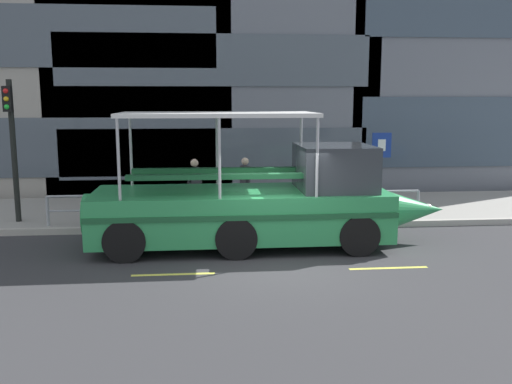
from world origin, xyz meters
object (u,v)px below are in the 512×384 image
(parking_sign, at_px, (381,159))
(duck_tour_boat, at_px, (262,204))
(traffic_light_pole, at_px, (12,137))
(pedestrian_mid_left, at_px, (245,179))
(pedestrian_mid_right, at_px, (195,182))
(pedestrian_near_bow, at_px, (336,183))

(parking_sign, distance_m, duck_tour_boat, 4.87)
(traffic_light_pole, bearing_deg, parking_sign, 0.16)
(pedestrian_mid_left, bearing_deg, traffic_light_pole, -172.40)
(traffic_light_pole, relative_size, pedestrian_mid_right, 2.34)
(parking_sign, xyz_separation_m, pedestrian_mid_left, (-4.13, 0.87, -0.69))
(pedestrian_near_bow, bearing_deg, parking_sign, -31.26)
(duck_tour_boat, height_order, pedestrian_mid_left, duck_tour_boat)
(duck_tour_boat, bearing_deg, pedestrian_mid_left, 92.63)
(duck_tour_boat, xyz_separation_m, pedestrian_near_bow, (2.77, 3.43, -0.01))
(traffic_light_pole, relative_size, pedestrian_near_bow, 2.72)
(parking_sign, relative_size, pedestrian_mid_right, 1.45)
(duck_tour_boat, relative_size, pedestrian_mid_right, 5.27)
(pedestrian_near_bow, height_order, pedestrian_mid_left, pedestrian_mid_left)
(parking_sign, relative_size, pedestrian_mid_left, 1.47)
(parking_sign, relative_size, pedestrian_near_bow, 1.68)
(duck_tour_boat, relative_size, pedestrian_mid_left, 5.34)
(traffic_light_pole, bearing_deg, pedestrian_mid_right, 4.32)
(traffic_light_pole, distance_m, duck_tour_boat, 7.60)
(pedestrian_near_bow, xyz_separation_m, pedestrian_mid_right, (-4.52, -0.37, 0.15))
(parking_sign, xyz_separation_m, duck_tour_boat, (-3.97, -2.70, -0.81))
(duck_tour_boat, height_order, pedestrian_mid_right, duck_tour_boat)
(pedestrian_near_bow, distance_m, pedestrian_mid_left, 2.94)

